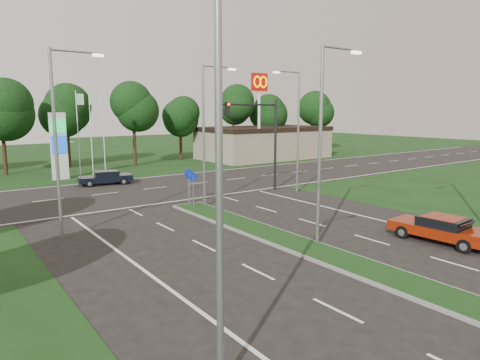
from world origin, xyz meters
TOP-DOWN VIEW (x-y plane):
  - ground at (0.00, 0.00)m, footprint 160.00×160.00m
  - verge_far at (0.00, 55.00)m, footprint 160.00×50.00m
  - cross_road at (0.00, 24.00)m, footprint 160.00×12.00m
  - median_kerb at (0.00, 4.00)m, footprint 2.00×26.00m
  - commercial_building at (22.00, 36.00)m, footprint 16.00×9.00m
  - streetlight_median_near at (1.00, 6.00)m, footprint 2.53×0.22m
  - streetlight_median_far at (1.00, 16.00)m, footprint 2.53×0.22m
  - streetlight_left_near at (-8.30, 0.00)m, footprint 2.53×0.22m
  - streetlight_left_far at (-8.30, 14.00)m, footprint 2.53×0.22m
  - streetlight_right_far at (8.80, 16.00)m, footprint 2.53×0.22m
  - traffic_signal at (7.19, 18.00)m, footprint 5.10×0.42m
  - median_signs at (0.00, 16.40)m, footprint 1.16×1.76m
  - gas_pylon at (-3.79, 33.05)m, footprint 5.80×1.26m
  - mcdonalds_sign at (18.00, 31.97)m, footprint 2.20×0.47m
  - treeline_far at (0.10, 39.93)m, footprint 6.00×6.00m
  - red_sedan at (5.88, 2.90)m, footprint 2.17×4.65m
  - navy_sedan at (-1.61, 28.00)m, footprint 4.51×2.50m

SIDE VIEW (x-z plane):
  - ground at x=0.00m, z-range 0.00..0.00m
  - verge_far at x=0.00m, z-range -0.01..0.01m
  - cross_road at x=0.00m, z-range -0.01..0.01m
  - median_kerb at x=0.00m, z-range 0.00..0.12m
  - navy_sedan at x=-1.61m, z-range 0.04..1.21m
  - red_sedan at x=5.88m, z-range 0.05..1.29m
  - median_signs at x=0.00m, z-range 0.52..2.90m
  - commercial_building at x=22.00m, z-range 0.00..4.00m
  - gas_pylon at x=-3.79m, z-range -0.80..7.20m
  - traffic_signal at x=7.19m, z-range 1.15..8.15m
  - streetlight_median_near at x=1.00m, z-range 0.58..9.58m
  - streetlight_median_far at x=1.00m, z-range 0.58..9.58m
  - streetlight_left_near at x=-8.30m, z-range 0.58..9.58m
  - streetlight_left_far at x=-8.30m, z-range 0.58..9.58m
  - streetlight_right_far at x=8.80m, z-range 0.58..9.58m
  - treeline_far at x=0.10m, z-range 1.88..11.78m
  - mcdonalds_sign at x=18.00m, z-range 2.79..13.19m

